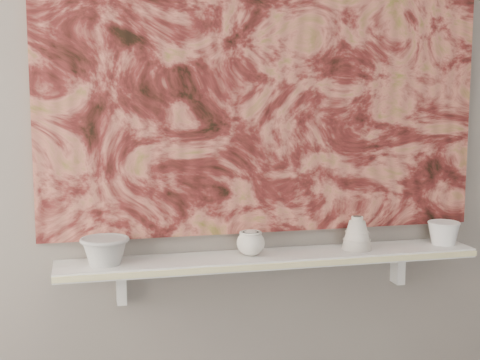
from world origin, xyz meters
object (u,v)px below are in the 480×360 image
object	(u,v)px
bowl_grey	(105,250)
cup_cream	(251,243)
shelf	(272,259)
bell_vessel	(357,233)
bowl_white	(444,233)
painting	(266,68)

from	to	relation	value
bowl_grey	cup_cream	xyz separation A→B (m)	(0.47, 0.00, -0.00)
shelf	cup_cream	size ratio (longest dim) A/B	15.23
bell_vessel	bowl_white	size ratio (longest dim) A/B	1.01
cup_cream	bowl_grey	bearing A→B (deg)	180.00
painting	cup_cream	xyz separation A→B (m)	(-0.07, -0.08, -0.57)
shelf	cup_cream	distance (m)	0.09
bowl_grey	shelf	bearing A→B (deg)	0.00
cup_cream	bell_vessel	bearing A→B (deg)	0.00
bowl_grey	painting	bearing A→B (deg)	8.47
bowl_white	bell_vessel	bearing A→B (deg)	180.00
shelf	bowl_grey	size ratio (longest dim) A/B	9.15
painting	cup_cream	world-z (taller)	painting
cup_cream	bell_vessel	size ratio (longest dim) A/B	0.80
shelf	bowl_grey	xyz separation A→B (m)	(-0.54, 0.00, 0.06)
bowl_grey	bowl_white	world-z (taller)	bowl_grey
bowl_grey	bell_vessel	world-z (taller)	bell_vessel
bowl_grey	bell_vessel	distance (m)	0.84
cup_cream	shelf	bearing A→B (deg)	0.00
shelf	bell_vessel	xyz separation A→B (m)	(0.30, 0.00, 0.07)
painting	bowl_grey	bearing A→B (deg)	-171.53
bowl_grey	cup_cream	world-z (taller)	bowl_grey
bell_vessel	bowl_white	bearing A→B (deg)	0.00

